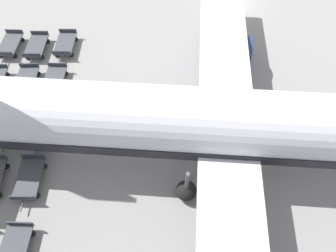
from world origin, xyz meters
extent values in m
plane|color=gray|center=(0.00, 0.00, 0.00)|extent=(500.00, 500.00, 0.00)
cylinder|color=white|center=(17.16, -2.91, 3.79)|extent=(9.06, 36.88, 3.91)
cube|color=white|center=(16.95, -4.36, 2.91)|extent=(31.84, 7.83, 0.44)
cylinder|color=navy|center=(8.49, -2.75, 1.49)|extent=(2.97, 3.90, 2.49)
cube|color=black|center=(17.16, -2.91, 3.11)|extent=(8.62, 33.26, 0.70)
cylinder|color=#56565B|center=(19.47, -6.94, 1.72)|extent=(0.24, 0.24, 2.19)
sphere|color=black|center=(19.47, -6.94, 0.63)|extent=(1.25, 1.25, 1.25)
cylinder|color=#56565B|center=(13.82, -6.14, 1.72)|extent=(0.24, 0.24, 2.19)
sphere|color=black|center=(13.82, -6.14, 0.63)|extent=(1.25, 1.25, 1.25)
cube|color=#424449|center=(5.31, -20.22, 0.55)|extent=(2.99, 1.79, 0.10)
cube|color=#2D333D|center=(6.68, -20.38, 0.76)|extent=(0.25, 1.48, 0.32)
cube|color=#2D333D|center=(3.94, -20.06, 0.76)|extent=(0.25, 1.48, 0.32)
cube|color=#333338|center=(7.07, -20.42, 0.43)|extent=(0.70, 0.14, 0.06)
sphere|color=black|center=(6.22, -20.96, 0.18)|extent=(0.36, 0.36, 0.36)
sphere|color=black|center=(6.37, -19.71, 0.18)|extent=(0.36, 0.36, 0.36)
sphere|color=black|center=(4.25, -20.73, 0.18)|extent=(0.36, 0.36, 0.36)
sphere|color=black|center=(4.39, -19.48, 0.18)|extent=(0.36, 0.36, 0.36)
sphere|color=black|center=(10.48, -20.05, 0.18)|extent=(0.36, 0.36, 0.36)
sphere|color=black|center=(8.50, -19.89, 0.18)|extent=(0.36, 0.36, 0.36)
cube|color=#424449|center=(5.65, -18.00, 0.55)|extent=(2.95, 1.72, 0.10)
cube|color=#2D333D|center=(7.03, -18.11, 0.76)|extent=(0.21, 1.48, 0.32)
cube|color=#2D333D|center=(4.28, -17.88, 0.76)|extent=(0.21, 1.48, 0.32)
cube|color=#333338|center=(7.41, -18.15, 0.43)|extent=(0.70, 0.12, 0.06)
sphere|color=black|center=(6.59, -18.71, 0.18)|extent=(0.36, 0.36, 0.36)
sphere|color=black|center=(6.70, -17.45, 0.18)|extent=(0.36, 0.36, 0.36)
sphere|color=black|center=(4.61, -18.54, 0.18)|extent=(0.36, 0.36, 0.36)
sphere|color=black|center=(4.72, -17.29, 0.18)|extent=(0.36, 0.36, 0.36)
cube|color=#424449|center=(9.56, -18.13, 0.55)|extent=(2.89, 1.58, 0.10)
cube|color=#2D333D|center=(10.94, -18.18, 0.76)|extent=(0.13, 1.48, 0.32)
cube|color=#2D333D|center=(8.18, -18.08, 0.76)|extent=(0.13, 1.48, 0.32)
cube|color=#333338|center=(11.32, -18.19, 0.43)|extent=(0.70, 0.08, 0.06)
sphere|color=black|center=(10.53, -18.79, 0.18)|extent=(0.36, 0.36, 0.36)
sphere|color=black|center=(10.57, -17.54, 0.18)|extent=(0.36, 0.36, 0.36)
sphere|color=black|center=(8.54, -18.72, 0.18)|extent=(0.36, 0.36, 0.36)
sphere|color=black|center=(8.59, -17.47, 0.18)|extent=(0.36, 0.36, 0.36)
cube|color=#424449|center=(13.69, -18.41, 0.55)|extent=(2.93, 1.67, 0.10)
cube|color=#2D333D|center=(15.07, -18.50, 0.76)|extent=(0.18, 1.48, 0.32)
cube|color=#2D333D|center=(12.32, -18.31, 0.76)|extent=(0.18, 1.48, 0.32)
cube|color=#333338|center=(15.46, -18.52, 0.43)|extent=(0.70, 0.11, 0.06)
sphere|color=black|center=(14.64, -19.10, 0.18)|extent=(0.36, 0.36, 0.36)
sphere|color=black|center=(14.73, -17.84, 0.18)|extent=(0.36, 0.36, 0.36)
sphere|color=black|center=(12.66, -18.97, 0.18)|extent=(0.36, 0.36, 0.36)
sphere|color=black|center=(12.75, -17.71, 0.18)|extent=(0.36, 0.36, 0.36)
sphere|color=black|center=(16.80, -18.21, 0.18)|extent=(0.36, 0.36, 0.36)
cube|color=#424449|center=(5.56, -15.63, 0.55)|extent=(2.95, 1.72, 0.10)
cube|color=#2D333D|center=(6.94, -15.75, 0.76)|extent=(0.21, 1.48, 0.32)
cube|color=#2D333D|center=(4.19, -15.51, 0.76)|extent=(0.21, 1.48, 0.32)
cube|color=#333338|center=(7.32, -15.78, 0.43)|extent=(0.70, 0.12, 0.06)
sphere|color=black|center=(6.50, -16.34, 0.18)|extent=(0.36, 0.36, 0.36)
sphere|color=black|center=(6.61, -15.09, 0.18)|extent=(0.36, 0.36, 0.36)
sphere|color=black|center=(4.52, -16.17, 0.18)|extent=(0.36, 0.36, 0.36)
sphere|color=black|center=(4.63, -14.92, 0.18)|extent=(0.36, 0.36, 0.36)
cube|color=#424449|center=(9.65, -16.03, 0.55)|extent=(2.96, 1.74, 0.10)
cube|color=#2D333D|center=(11.02, -16.16, 0.76)|extent=(0.22, 1.48, 0.32)
cube|color=#2D333D|center=(8.28, -15.90, 0.76)|extent=(0.22, 1.48, 0.32)
cube|color=#333338|center=(11.41, -16.20, 0.43)|extent=(0.70, 0.13, 0.06)
sphere|color=black|center=(10.58, -16.75, 0.18)|extent=(0.36, 0.36, 0.36)
sphere|color=black|center=(10.70, -15.50, 0.18)|extent=(0.36, 0.36, 0.36)
sphere|color=black|center=(8.60, -16.56, 0.18)|extent=(0.36, 0.36, 0.36)
sphere|color=black|center=(8.72, -15.31, 0.18)|extent=(0.36, 0.36, 0.36)
cube|color=#424449|center=(14.00, -16.20, 0.55)|extent=(2.93, 1.67, 0.10)
cube|color=#2D333D|center=(15.37, -16.30, 0.76)|extent=(0.18, 1.48, 0.32)
cube|color=#2D333D|center=(12.62, -16.11, 0.76)|extent=(0.18, 1.48, 0.32)
cube|color=#333338|center=(15.76, -16.32, 0.43)|extent=(0.70, 0.11, 0.06)
sphere|color=black|center=(14.94, -16.90, 0.18)|extent=(0.36, 0.36, 0.36)
sphere|color=black|center=(15.03, -15.64, 0.18)|extent=(0.36, 0.36, 0.36)
sphere|color=black|center=(12.96, -16.76, 0.18)|extent=(0.36, 0.36, 0.36)
sphere|color=black|center=(13.05, -15.51, 0.18)|extent=(0.36, 0.36, 0.36)
cube|color=#424449|center=(17.89, -16.48, 0.55)|extent=(2.93, 1.67, 0.10)
cube|color=#2D333D|center=(19.27, -16.58, 0.76)|extent=(0.18, 1.48, 0.32)
cube|color=#2D333D|center=(16.52, -16.39, 0.76)|extent=(0.18, 1.48, 0.32)
cube|color=#333338|center=(19.66, -16.61, 0.43)|extent=(0.70, 0.11, 0.06)
sphere|color=black|center=(18.84, -17.18, 0.18)|extent=(0.36, 0.36, 0.36)
sphere|color=black|center=(18.93, -15.93, 0.18)|extent=(0.36, 0.36, 0.36)
sphere|color=black|center=(16.86, -17.04, 0.18)|extent=(0.36, 0.36, 0.36)
sphere|color=black|center=(16.95, -15.79, 0.18)|extent=(0.36, 0.36, 0.36)
cube|color=#424449|center=(22.19, -16.56, 0.55)|extent=(2.98, 1.77, 0.10)
cube|color=#2D333D|center=(20.82, -16.41, 0.76)|extent=(0.23, 1.48, 0.32)
sphere|color=black|center=(21.13, -17.08, 0.18)|extent=(0.36, 0.36, 0.36)
sphere|color=black|center=(21.27, -15.83, 0.18)|extent=(0.36, 0.36, 0.36)
camera|label=1|loc=(27.55, -8.60, 18.72)|focal=35.00mm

